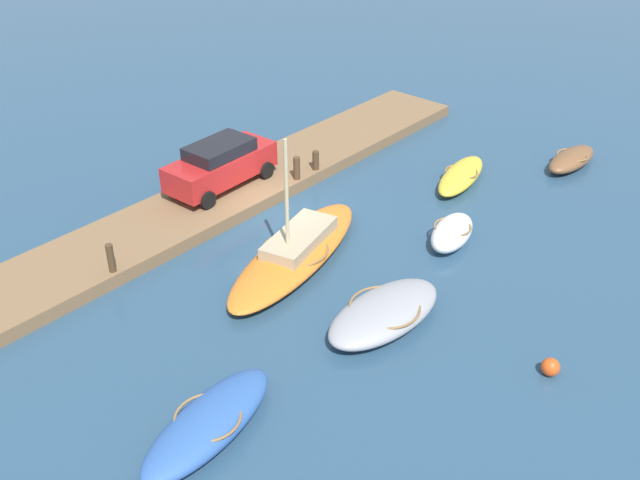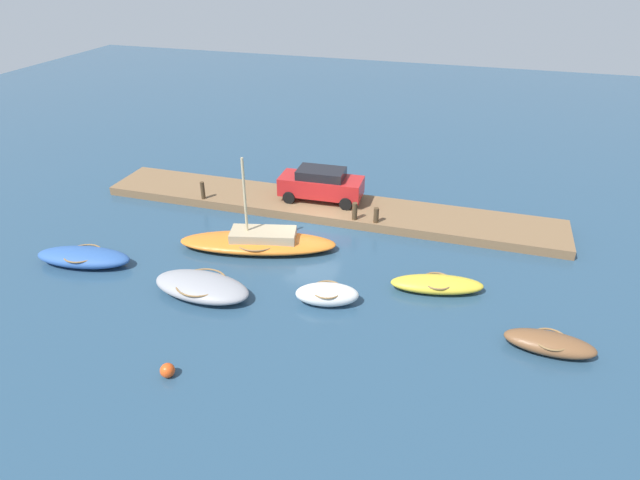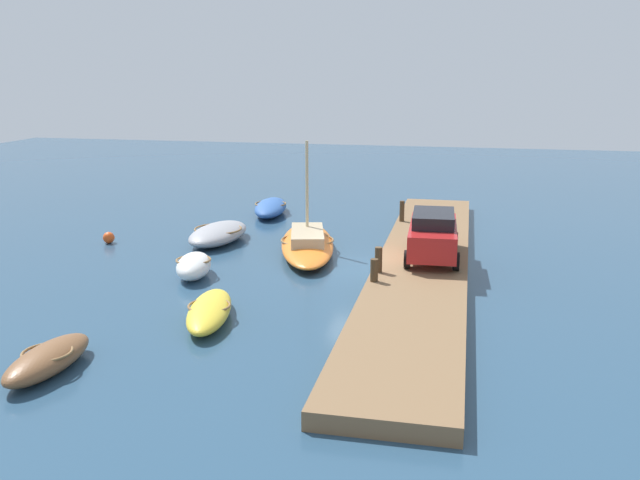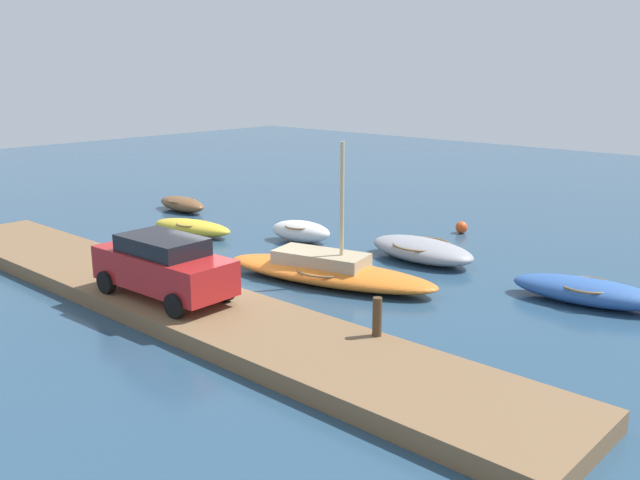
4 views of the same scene
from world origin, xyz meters
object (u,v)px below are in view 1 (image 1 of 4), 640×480
object	(u,v)px
sailboat_orange	(296,251)
dinghy_white	(452,232)
mooring_post_mid_west	(297,168)
parked_car	(221,164)
rowboat_brown	(572,159)
mooring_post_mid_east	(111,258)
marker_buoy	(551,367)
rowboat_yellow	(461,176)
rowboat_blue	(208,423)
motorboat_grey	(384,313)
mooring_post_west	(316,160)

from	to	relation	value
sailboat_orange	dinghy_white	bearing A→B (deg)	129.54
mooring_post_mid_west	parked_car	xyz separation A→B (m)	(2.23, -1.69, 0.46)
sailboat_orange	rowboat_brown	size ratio (longest dim) A/B	2.42
mooring_post_mid_east	marker_buoy	bearing A→B (deg)	112.44
mooring_post_mid_west	rowboat_brown	bearing A→B (deg)	141.20
rowboat_yellow	rowboat_brown	bearing A→B (deg)	135.65
mooring_post_mid_east	marker_buoy	xyz separation A→B (m)	(-4.92, 11.92, -0.67)
mooring_post_mid_west	parked_car	world-z (taller)	parked_car
rowboat_blue	rowboat_brown	distance (m)	19.15
motorboat_grey	mooring_post_west	size ratio (longest dim) A/B	5.59
rowboat_brown	dinghy_white	world-z (taller)	dinghy_white
mooring_post_mid_west	sailboat_orange	bearing A→B (deg)	42.18
rowboat_brown	mooring_post_mid_west	world-z (taller)	mooring_post_mid_west
dinghy_white	mooring_post_west	distance (m)	6.54
dinghy_white	rowboat_blue	bearing A→B (deg)	-11.83
rowboat_brown	marker_buoy	bearing A→B (deg)	24.45
motorboat_grey	marker_buoy	size ratio (longest dim) A/B	8.66
dinghy_white	mooring_post_mid_east	bearing A→B (deg)	-50.27
rowboat_yellow	parked_car	size ratio (longest dim) A/B	0.89
motorboat_grey	sailboat_orange	bearing A→B (deg)	-96.90
motorboat_grey	parked_car	xyz separation A→B (m)	(-2.21, -9.12, 0.95)
rowboat_yellow	mooring_post_mid_east	size ratio (longest dim) A/B	4.15
mooring_post_mid_west	mooring_post_mid_east	size ratio (longest dim) A/B	0.93
dinghy_white	mooring_post_mid_east	distance (m)	10.92
dinghy_white	parked_car	distance (m)	8.70
rowboat_brown	mooring_post_mid_east	distance (m)	18.29
mooring_post_west	mooring_post_mid_west	bearing A→B (deg)	0.00
rowboat_brown	mooring_post_mid_east	bearing A→B (deg)	-20.42
sailboat_orange	mooring_post_mid_east	size ratio (longest dim) A/B	7.97
sailboat_orange	mooring_post_west	distance (m)	5.85
rowboat_yellow	parked_car	xyz separation A→B (m)	(6.76, -6.08, 1.03)
rowboat_blue	marker_buoy	world-z (taller)	rowboat_blue
sailboat_orange	rowboat_blue	distance (m)	7.65
rowboat_blue	parked_car	xyz separation A→B (m)	(-8.27, -8.55, 0.98)
sailboat_orange	marker_buoy	xyz separation A→B (m)	(-0.37, 8.57, -0.15)
motorboat_grey	parked_car	distance (m)	9.43
motorboat_grey	mooring_post_mid_west	xyz separation A→B (m)	(-4.45, -7.42, 0.49)
marker_buoy	motorboat_grey	bearing A→B (deg)	-76.03
mooring_post_west	parked_car	xyz separation A→B (m)	(3.31, -1.69, 0.52)
dinghy_white	marker_buoy	xyz separation A→B (m)	(3.84, 5.42, -0.18)
sailboat_orange	mooring_post_mid_east	xyz separation A→B (m)	(4.55, -3.36, 0.53)
parked_car	rowboat_yellow	bearing A→B (deg)	135.80
rowboat_blue	rowboat_brown	size ratio (longest dim) A/B	1.43
rowboat_yellow	rowboat_brown	distance (m)	4.87
sailboat_orange	rowboat_blue	bearing A→B (deg)	13.62
motorboat_grey	dinghy_white	distance (m)	5.04
rowboat_yellow	rowboat_blue	size ratio (longest dim) A/B	0.88
rowboat_blue	parked_car	size ratio (longest dim) A/B	1.01
rowboat_brown	dinghy_white	size ratio (longest dim) A/B	1.15
sailboat_orange	rowboat_brown	bearing A→B (deg)	150.09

